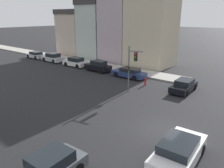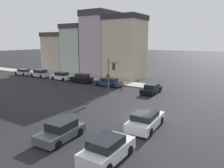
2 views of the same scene
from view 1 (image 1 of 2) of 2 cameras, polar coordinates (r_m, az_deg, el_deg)
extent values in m
plane|color=black|center=(16.32, 13.06, -11.86)|extent=(300.00, 300.00, 0.00)
cube|color=#ADA89E|center=(47.65, -17.14, 7.26)|extent=(3.29, 60.00, 0.17)
cube|color=beige|center=(35.84, 10.25, 13.37)|extent=(6.44, 6.54, 10.99)
cube|color=#B29EA8|center=(39.54, 2.77, 14.65)|extent=(7.53, 5.33, 11.91)
cube|color=#ADBCB2|center=(43.18, -3.31, 13.41)|extent=(7.66, 5.25, 9.72)
cube|color=#383333|center=(43.13, -3.44, 20.49)|extent=(7.97, 5.46, 0.94)
cube|color=#BCA893|center=(47.14, -8.68, 12.62)|extent=(7.36, 5.94, 8.14)
cube|color=#383333|center=(47.00, -8.94, 18.12)|extent=(7.66, 6.18, 0.91)
cylinder|color=#515456|center=(23.11, 4.37, 3.84)|extent=(0.14, 0.14, 4.91)
cylinder|color=#515456|center=(22.46, 6.29, 8.48)|extent=(0.42, 1.50, 0.10)
cube|color=black|center=(22.55, 6.24, 7.10)|extent=(0.36, 0.36, 0.90)
sphere|color=red|center=(22.32, 6.09, 7.78)|extent=(0.20, 0.20, 0.20)
sphere|color=#99660F|center=(22.37, 6.07, 7.02)|extent=(0.20, 0.20, 0.20)
sphere|color=#0F511E|center=(22.43, 6.05, 6.27)|extent=(0.20, 0.20, 0.20)
cube|color=black|center=(22.91, 4.21, 4.10)|extent=(0.29, 0.39, 0.35)
sphere|color=orange|center=(22.78, 4.07, 4.03)|extent=(0.18, 0.18, 0.18)
cube|color=silver|center=(13.30, 17.05, -16.81)|extent=(4.66, 2.19, 0.73)
cube|color=black|center=(12.82, 17.02, -14.96)|extent=(2.46, 1.84, 0.49)
cylinder|color=black|center=(14.79, 15.42, -13.89)|extent=(0.67, 0.26, 0.66)
cylinder|color=black|center=(14.40, 22.46, -15.59)|extent=(0.67, 0.26, 0.66)
cylinder|color=black|center=(12.59, 10.53, -19.67)|extent=(0.67, 0.26, 0.66)
cube|color=black|center=(24.84, 18.21, -0.73)|extent=(4.27, 1.90, 0.65)
cube|color=black|center=(24.83, 18.46, 0.60)|extent=(2.24, 1.62, 0.47)
cylinder|color=black|center=(23.48, 18.98, -2.35)|extent=(0.61, 0.24, 0.60)
cylinder|color=black|center=(23.98, 15.27, -1.59)|extent=(0.61, 0.24, 0.60)
cylinder|color=black|center=(25.87, 20.85, -0.75)|extent=(0.61, 0.24, 0.60)
cylinder|color=black|center=(26.33, 17.44, -0.09)|extent=(0.61, 0.24, 0.60)
cube|color=black|center=(11.76, -15.77, -18.45)|extent=(2.09, 1.68, 0.61)
cylinder|color=black|center=(12.24, -8.75, -20.92)|extent=(0.62, 0.25, 0.61)
cylinder|color=black|center=(13.28, -14.22, -17.88)|extent=(0.62, 0.25, 0.61)
cube|color=navy|center=(29.03, 4.40, 2.71)|extent=(1.86, 4.66, 0.63)
cube|color=black|center=(28.80, 4.73, 3.72)|extent=(1.62, 2.43, 0.48)
cylinder|color=black|center=(29.21, 1.12, 2.54)|extent=(0.23, 0.72, 0.72)
cylinder|color=black|center=(30.54, 3.06, 3.18)|extent=(0.23, 0.72, 0.72)
cylinder|color=black|center=(27.63, 5.87, 1.57)|extent=(0.23, 0.72, 0.72)
cylinder|color=black|center=(29.02, 7.69, 2.28)|extent=(0.23, 0.72, 0.72)
cube|color=black|center=(32.33, -3.68, 4.38)|extent=(1.80, 4.07, 0.77)
cube|color=black|center=(32.07, -3.50, 5.56)|extent=(1.55, 2.13, 0.63)
cylinder|color=black|center=(32.69, -6.25, 4.05)|extent=(0.23, 0.72, 0.72)
cylinder|color=black|center=(33.79, -4.27, 4.55)|extent=(0.23, 0.72, 0.72)
cylinder|color=black|center=(30.97, -3.03, 3.38)|extent=(0.23, 0.72, 0.72)
cylinder|color=black|center=(32.14, -1.06, 3.92)|extent=(0.23, 0.72, 0.72)
cube|color=silver|center=(35.98, -9.57, 5.42)|extent=(1.85, 4.32, 0.69)
cube|color=black|center=(35.73, -9.43, 6.38)|extent=(1.59, 2.26, 0.58)
cylinder|color=black|center=(36.47, -11.93, 5.13)|extent=(0.23, 0.67, 0.66)
cylinder|color=black|center=(37.52, -10.02, 5.58)|extent=(0.23, 0.67, 0.66)
cylinder|color=black|center=(34.53, -9.04, 4.61)|extent=(0.23, 0.67, 0.66)
cylinder|color=black|center=(35.64, -7.13, 5.09)|extent=(0.23, 0.67, 0.66)
cube|color=#B7B7BC|center=(40.52, -15.25, 6.42)|extent=(1.91, 4.58, 0.72)
cube|color=black|center=(40.25, -15.17, 7.34)|extent=(1.64, 2.40, 0.63)
cylinder|color=black|center=(41.26, -17.32, 6.15)|extent=(0.23, 0.71, 0.70)
cylinder|color=black|center=(42.17, -15.38, 6.55)|extent=(0.23, 0.71, 0.70)
cylinder|color=black|center=(38.94, -15.05, 5.71)|extent=(0.23, 0.71, 0.70)
cylinder|color=black|center=(39.91, -13.05, 6.13)|extent=(0.23, 0.71, 0.70)
cube|color=#B7B7BC|center=(44.90, -19.33, 7.01)|extent=(1.88, 4.51, 0.61)
cube|color=black|center=(44.66, -19.29, 7.67)|extent=(1.60, 2.36, 0.47)
cylinder|color=black|center=(45.73, -21.08, 6.81)|extent=(0.24, 0.70, 0.70)
cylinder|color=black|center=(46.50, -19.32, 7.16)|extent=(0.24, 0.70, 0.70)
cylinder|color=black|center=(43.34, -19.31, 6.47)|extent=(0.24, 0.70, 0.70)
cylinder|color=black|center=(44.16, -17.49, 6.83)|extent=(0.24, 0.70, 0.70)
cylinder|color=red|center=(25.92, 8.67, 0.43)|extent=(0.20, 0.20, 0.75)
sphere|color=red|center=(25.79, 8.72, 1.35)|extent=(0.22, 0.22, 0.22)
camera|label=2|loc=(6.56, -170.02, -23.07)|focal=35.00mm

